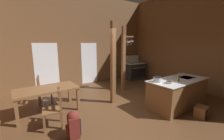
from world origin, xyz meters
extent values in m
cube|color=brown|center=(0.00, 0.00, -0.05)|extent=(8.18, 7.74, 0.10)
cube|color=brown|center=(0.00, 3.54, 2.19)|extent=(8.18, 0.14, 4.38)
cube|color=brown|center=(3.76, 0.00, 2.19)|extent=(0.14, 7.74, 4.38)
cube|color=white|center=(-1.66, 3.47, 1.02)|extent=(1.00, 0.01, 2.05)
cube|color=white|center=(0.37, 3.47, 1.02)|extent=(0.84, 0.01, 2.05)
cube|color=brown|center=(1.63, -0.71, 0.44)|extent=(2.13, 0.98, 0.87)
cube|color=silver|center=(1.63, -0.71, 0.88)|extent=(2.20, 1.05, 0.02)
cube|color=black|center=(2.10, -0.69, 0.89)|extent=(0.54, 0.42, 0.00)
cube|color=black|center=(1.61, -0.28, 0.05)|extent=(1.99, 0.12, 0.10)
cube|color=#282828|center=(2.89, 2.83, 0.45)|extent=(1.14, 0.82, 0.90)
cube|color=black|center=(2.87, 2.45, 0.42)|extent=(0.93, 0.06, 0.52)
cylinder|color=silver|center=(2.87, 2.42, 0.70)|extent=(0.83, 0.07, 0.02)
cube|color=silver|center=(2.89, 2.83, 0.92)|extent=(1.18, 0.86, 0.03)
cube|color=silver|center=(2.91, 3.19, 1.12)|extent=(1.14, 0.10, 0.40)
cylinder|color=black|center=(3.13, 2.67, 0.94)|extent=(0.21, 0.21, 0.01)
cylinder|color=black|center=(2.63, 2.69, 0.94)|extent=(0.21, 0.21, 0.01)
cylinder|color=black|center=(3.14, 2.97, 0.94)|extent=(0.21, 0.21, 0.01)
cylinder|color=black|center=(2.65, 3.00, 0.94)|extent=(0.21, 0.21, 0.01)
cylinder|color=black|center=(3.20, 2.41, 0.82)|extent=(0.05, 0.03, 0.04)
cylinder|color=black|center=(2.98, 2.43, 0.82)|extent=(0.05, 0.03, 0.04)
cylinder|color=black|center=(2.76, 2.44, 0.82)|extent=(0.05, 0.03, 0.04)
cylinder|color=black|center=(2.54, 2.45, 0.82)|extent=(0.05, 0.03, 0.04)
cube|color=brown|center=(1.13, 1.59, 1.37)|extent=(0.15, 0.15, 2.73)
cube|color=brown|center=(1.33, 1.57, 2.31)|extent=(0.54, 0.12, 0.06)
cylinder|color=silver|center=(1.34, 1.57, 2.21)|extent=(0.01, 0.01, 0.21)
cylinder|color=silver|center=(1.34, 1.57, 2.09)|extent=(0.17, 0.17, 0.04)
cylinder|color=silver|center=(1.34, 1.57, 2.01)|extent=(0.02, 0.02, 0.14)
cylinder|color=silver|center=(1.51, 1.56, 2.23)|extent=(0.01, 0.01, 0.17)
cylinder|color=silver|center=(1.51, 1.56, 2.12)|extent=(0.20, 0.20, 0.04)
cylinder|color=silver|center=(1.51, 1.56, 2.04)|extent=(0.02, 0.02, 0.14)
cube|color=brown|center=(-0.02, 0.65, 1.37)|extent=(0.14, 0.14, 2.73)
cube|color=brown|center=(1.51, -1.52, 0.28)|extent=(0.40, 0.33, 0.04)
cube|color=brown|center=(1.35, -1.55, 0.13)|extent=(0.08, 0.28, 0.26)
cube|color=brown|center=(1.67, -1.50, 0.13)|extent=(0.08, 0.28, 0.26)
cube|color=brown|center=(1.51, -1.52, 0.14)|extent=(0.36, 0.32, 0.03)
cube|color=brown|center=(-2.03, 1.12, 0.71)|extent=(1.74, 0.98, 0.06)
cube|color=brown|center=(-2.84, 1.47, 0.34)|extent=(0.08, 0.08, 0.68)
cube|color=brown|center=(-1.26, 1.55, 0.34)|extent=(0.08, 0.08, 0.68)
cube|color=brown|center=(-2.80, 0.69, 0.34)|extent=(0.08, 0.08, 0.68)
cube|color=brown|center=(-1.23, 0.77, 0.34)|extent=(0.08, 0.08, 0.68)
cube|color=brown|center=(-1.99, 1.91, 0.43)|extent=(0.51, 0.51, 0.04)
cube|color=brown|center=(-1.77, 2.07, 0.21)|extent=(0.06, 0.06, 0.41)
cube|color=brown|center=(-1.83, 1.69, 0.21)|extent=(0.06, 0.06, 0.41)
cube|color=brown|center=(-2.15, 2.13, 0.47)|extent=(0.06, 0.06, 0.95)
cube|color=brown|center=(-2.21, 1.75, 0.47)|extent=(0.06, 0.06, 0.95)
cube|color=brown|center=(-2.18, 1.94, 0.84)|extent=(0.10, 0.38, 0.07)
cube|color=brown|center=(-2.18, 1.94, 0.65)|extent=(0.10, 0.38, 0.07)
cube|color=brown|center=(-2.07, 0.22, 0.43)|extent=(0.50, 0.50, 0.04)
cube|color=brown|center=(-2.29, 0.06, 0.21)|extent=(0.06, 0.06, 0.41)
cube|color=brown|center=(-2.23, 0.44, 0.21)|extent=(0.06, 0.06, 0.41)
cube|color=brown|center=(-1.91, 0.01, 0.47)|extent=(0.06, 0.06, 0.95)
cube|color=brown|center=(-1.86, 0.38, 0.47)|extent=(0.06, 0.06, 0.95)
cube|color=brown|center=(-1.89, 0.20, 0.84)|extent=(0.09, 0.38, 0.07)
cube|color=brown|center=(-1.89, 0.20, 0.65)|extent=(0.09, 0.38, 0.07)
cube|color=maroon|center=(-1.76, -0.42, 0.24)|extent=(0.26, 0.34, 0.48)
cube|color=maroon|center=(-1.89, -0.41, 0.17)|extent=(0.09, 0.23, 0.17)
cylinder|color=black|center=(-1.65, -0.53, 0.24)|extent=(0.04, 0.04, 0.38)
cylinder|color=black|center=(-1.63, -0.34, 0.24)|extent=(0.04, 0.04, 0.38)
sphere|color=maroon|center=(-1.76, -0.42, 0.46)|extent=(0.30, 0.30, 0.27)
cylinder|color=silver|center=(0.79, -0.53, 0.97)|extent=(0.25, 0.25, 0.14)
cylinder|color=black|center=(0.79, -0.53, 1.04)|extent=(0.26, 0.26, 0.01)
cylinder|color=silver|center=(0.66, -0.53, 1.00)|extent=(0.05, 0.02, 0.02)
cylinder|color=silver|center=(0.93, -0.53, 1.00)|extent=(0.05, 0.02, 0.02)
cylinder|color=#B2A893|center=(0.93, -0.84, 0.93)|extent=(0.19, 0.19, 0.07)
cylinder|color=black|center=(0.93, -0.84, 0.96)|extent=(0.16, 0.16, 0.00)
cylinder|color=brown|center=(1.37, -0.84, 0.99)|extent=(0.07, 0.07, 0.20)
cylinder|color=brown|center=(1.37, -0.84, 1.13)|extent=(0.03, 0.03, 0.07)
camera|label=1|loc=(-2.60, -3.27, 2.03)|focal=22.83mm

